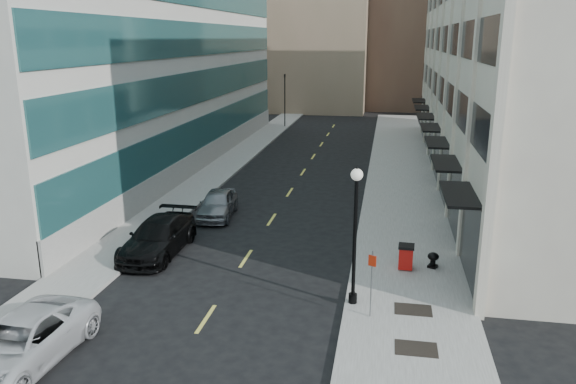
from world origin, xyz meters
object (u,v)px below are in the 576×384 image
(lamppost, at_px, (355,224))
(car_white_van, at_px, (20,342))
(sign_post, at_px, (372,275))
(car_black_pickup, at_px, (158,237))
(car_silver_sedan, at_px, (218,204))
(traffic_signal, at_px, (285,77))
(urn_planter, at_px, (433,258))
(trash_bin, at_px, (406,256))

(lamppost, bearing_deg, car_white_van, -149.53)
(lamppost, distance_m, sign_post, 1.99)
(car_black_pickup, height_order, car_silver_sedan, car_black_pickup)
(traffic_signal, distance_m, sign_post, 46.62)
(lamppost, bearing_deg, traffic_signal, 103.79)
(sign_post, height_order, urn_planter, sign_post)
(car_white_van, xyz_separation_m, sign_post, (10.81, 4.93, 1.00))
(car_silver_sedan, xyz_separation_m, sign_post, (9.21, -11.01, 1.01))
(car_silver_sedan, bearing_deg, sign_post, -55.61)
(traffic_signal, height_order, car_silver_sedan, traffic_signal)
(car_silver_sedan, distance_m, lamppost, 13.38)
(sign_post, bearing_deg, lamppost, 148.36)
(car_black_pickup, bearing_deg, car_white_van, -92.31)
(urn_planter, bearing_deg, trash_bin, -163.07)
(car_white_van, distance_m, car_black_pickup, 9.87)
(sign_post, bearing_deg, car_black_pickup, 177.77)
(car_white_van, xyz_separation_m, urn_planter, (13.40, 10.05, -0.22))
(urn_planter, bearing_deg, car_black_pickup, -179.15)
(car_black_pickup, xyz_separation_m, lamppost, (9.60, -3.92, 2.52))
(sign_post, bearing_deg, car_silver_sedan, 153.21)
(traffic_signal, relative_size, car_black_pickup, 1.21)
(trash_bin, bearing_deg, car_white_van, -138.25)
(lamppost, height_order, urn_planter, lamppost)
(car_black_pickup, distance_m, trash_bin, 11.70)
(car_silver_sedan, relative_size, trash_bin, 4.11)
(sign_post, relative_size, urn_planter, 3.69)
(sign_post, distance_m, urn_planter, 5.87)
(car_silver_sedan, bearing_deg, traffic_signal, 88.35)
(car_silver_sedan, bearing_deg, trash_bin, -36.10)
(car_silver_sedan, bearing_deg, urn_planter, -32.05)
(traffic_signal, distance_m, lamppost, 45.37)
(car_silver_sedan, distance_m, sign_post, 14.39)
(car_black_pickup, bearing_deg, urn_planter, 1.42)
(trash_bin, distance_m, lamppost, 5.02)
(car_black_pickup, distance_m, urn_planter, 12.91)
(car_black_pickup, height_order, urn_planter, car_black_pickup)
(traffic_signal, bearing_deg, trash_bin, -72.24)
(urn_planter, bearing_deg, sign_post, -116.87)
(car_white_van, distance_m, sign_post, 11.92)
(traffic_signal, bearing_deg, car_black_pickup, -88.29)
(trash_bin, bearing_deg, traffic_signal, 111.05)
(car_silver_sedan, height_order, urn_planter, car_silver_sedan)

